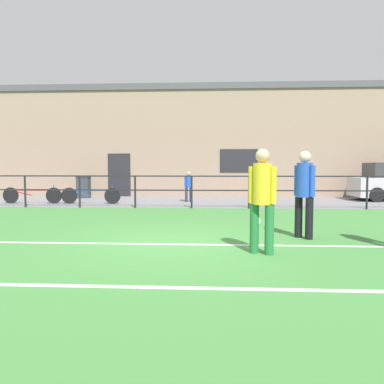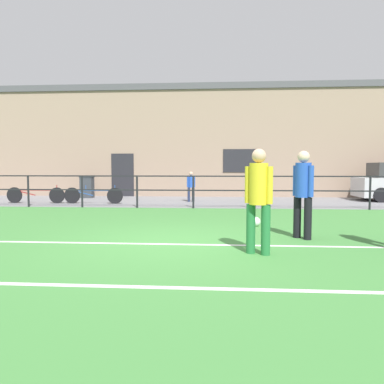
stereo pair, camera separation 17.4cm
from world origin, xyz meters
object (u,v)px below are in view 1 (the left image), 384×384
at_px(player_striker, 262,195).
at_px(bicycle_parked_0, 32,195).
at_px(soccer_ball_match, 256,221).
at_px(bicycle_parked_1, 91,195).
at_px(player_winger, 304,189).
at_px(spectator_child, 189,185).
at_px(trash_bin_0, 84,187).

xyz_separation_m(player_striker, bicycle_parked_0, (-7.92, 8.11, -0.64)).
xyz_separation_m(soccer_ball_match, bicycle_parked_1, (-5.82, 5.12, 0.23)).
distance_m(player_winger, bicycle_parked_1, 9.41).
height_order(spectator_child, trash_bin_0, spectator_child).
bearing_deg(player_winger, spectator_child, -19.02).
distance_m(soccer_ball_match, trash_bin_0, 10.55).
height_order(player_winger, spectator_child, player_winger).
relative_size(bicycle_parked_0, bicycle_parked_1, 1.01).
distance_m(bicycle_parked_0, bicycle_parked_1, 2.34).
relative_size(soccer_ball_match, trash_bin_0, 0.22).
distance_m(player_striker, spectator_child, 9.38).
relative_size(player_striker, trash_bin_0, 1.70).
bearing_deg(spectator_child, player_winger, 97.18).
distance_m(player_striker, trash_bin_0, 12.80).
bearing_deg(player_striker, spectator_child, -52.90).
relative_size(spectator_child, bicycle_parked_1, 0.53).
distance_m(player_striker, player_winger, 1.77).
bearing_deg(trash_bin_0, bicycle_parked_0, -112.28).
bearing_deg(bicycle_parked_1, trash_bin_0, 114.27).
relative_size(player_winger, bicycle_parked_1, 0.76).
height_order(player_winger, bicycle_parked_1, player_winger).
xyz_separation_m(player_striker, player_winger, (1.03, 1.44, 0.01)).
bearing_deg(trash_bin_0, player_winger, -50.15).
bearing_deg(player_winger, player_striker, 105.27).
bearing_deg(player_striker, player_winger, -99.63).
distance_m(player_striker, bicycle_parked_1, 9.87).
distance_m(player_winger, soccer_ball_match, 1.95).
xyz_separation_m(bicycle_parked_0, trash_bin_0, (1.11, 2.72, 0.19)).
height_order(spectator_child, bicycle_parked_0, spectator_child).
bearing_deg(player_winger, soccer_ball_match, -12.19).
relative_size(bicycle_parked_1, trash_bin_0, 2.27).
bearing_deg(soccer_ball_match, player_striker, -94.51).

